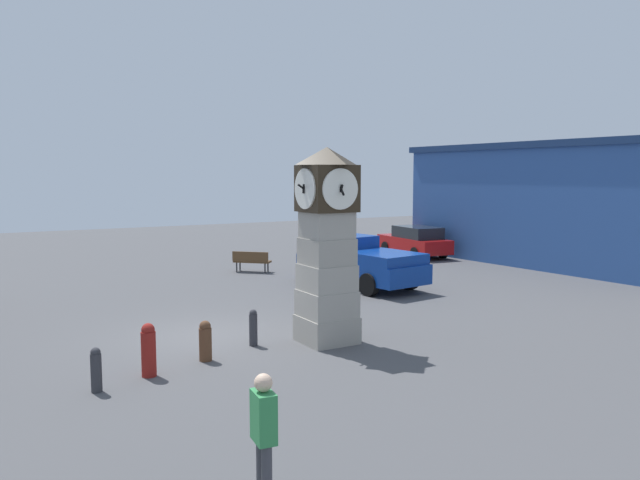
# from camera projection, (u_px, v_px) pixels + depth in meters

# --- Properties ---
(ground_plane) EXTENTS (68.94, 68.94, 0.00)m
(ground_plane) POSITION_uv_depth(u_px,v_px,m) (205.00, 336.00, 16.20)
(ground_plane) COLOR #4C4C4F
(clock_tower) EXTENTS (1.54, 1.58, 4.85)m
(clock_tower) POSITION_uv_depth(u_px,v_px,m) (327.00, 246.00, 15.39)
(clock_tower) COLOR #9E998F
(clock_tower) RESTS_ON ground_plane
(bollard_near_tower) EXTENTS (0.21, 0.21, 0.88)m
(bollard_near_tower) POSITION_uv_depth(u_px,v_px,m) (96.00, 369.00, 12.00)
(bollard_near_tower) COLOR #333338
(bollard_near_tower) RESTS_ON ground_plane
(bollard_mid_row) EXTENTS (0.30, 0.30, 1.13)m
(bollard_mid_row) POSITION_uv_depth(u_px,v_px,m) (149.00, 349.00, 12.92)
(bollard_mid_row) COLOR maroon
(bollard_mid_row) RESTS_ON ground_plane
(bollard_far_row) EXTENTS (0.29, 0.29, 0.92)m
(bollard_far_row) POSITION_uv_depth(u_px,v_px,m) (205.00, 340.00, 14.01)
(bollard_far_row) COLOR brown
(bollard_far_row) RESTS_ON ground_plane
(bollard_end_row) EXTENTS (0.20, 0.20, 0.91)m
(bollard_end_row) POSITION_uv_depth(u_px,v_px,m) (253.00, 327.00, 15.25)
(bollard_end_row) COLOR #333338
(bollard_end_row) RESTS_ON ground_plane
(car_silver_hatch) EXTENTS (4.69, 2.18, 1.54)m
(car_silver_hatch) POSITION_uv_depth(u_px,v_px,m) (415.00, 241.00, 31.95)
(car_silver_hatch) COLOR #A51111
(car_silver_hatch) RESTS_ON ground_plane
(pickup_truck) EXTENTS (5.57, 2.73, 1.85)m
(pickup_truck) POSITION_uv_depth(u_px,v_px,m) (360.00, 262.00, 23.31)
(pickup_truck) COLOR navy
(pickup_truck) RESTS_ON ground_plane
(bench) EXTENTS (1.49, 1.52, 0.90)m
(bench) POSITION_uv_depth(u_px,v_px,m) (252.00, 260.00, 26.72)
(bench) COLOR brown
(bench) RESTS_ON ground_plane
(pedestrian_by_cars) EXTENTS (0.43, 0.29, 1.73)m
(pedestrian_by_cars) POSITION_uv_depth(u_px,v_px,m) (264.00, 431.00, 7.79)
(pedestrian_by_cars) COLOR #3F3F47
(pedestrian_by_cars) RESTS_ON ground_plane
(warehouse_blue_far) EXTENTS (15.50, 9.92, 5.63)m
(warehouse_blue_far) POSITION_uv_depth(u_px,v_px,m) (585.00, 203.00, 29.96)
(warehouse_blue_far) COLOR #2D5193
(warehouse_blue_far) RESTS_ON ground_plane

